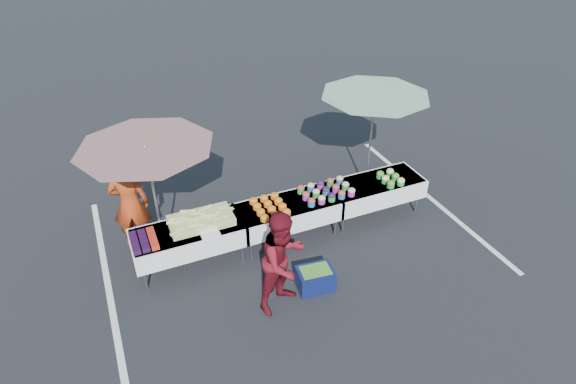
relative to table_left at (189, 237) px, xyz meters
name	(u,v)px	position (x,y,z in m)	size (l,w,h in m)	color
ground	(288,237)	(1.80, 0.00, -0.58)	(80.00, 80.00, 0.00)	black
stripe_left	(108,287)	(-1.40, 0.00, -0.58)	(0.10, 5.00, 0.00)	silver
stripe_right	(429,197)	(5.00, 0.00, -0.58)	(0.10, 5.00, 0.00)	silver
table_left	(189,237)	(0.00, 0.00, 0.00)	(1.86, 0.81, 0.75)	white
table_center	(288,211)	(1.80, 0.00, 0.00)	(1.86, 0.81, 0.75)	white
table_right	(374,189)	(3.60, 0.00, 0.00)	(1.86, 0.81, 0.75)	white
berry_punnets	(144,241)	(-0.71, -0.06, 0.21)	(0.40, 0.54, 0.08)	black
corn_pile	(200,220)	(0.24, 0.04, 0.25)	(1.16, 0.57, 0.26)	#AAC163
plastic_bags	(210,234)	(0.30, -0.30, 0.19)	(0.30, 0.25, 0.05)	white
carrot_bowls	(270,206)	(1.45, -0.01, 0.22)	(0.55, 0.69, 0.11)	#C95B16
potato_cups	(326,190)	(2.55, 0.00, 0.25)	(0.94, 0.58, 0.16)	#22579F
bean_baskets	(390,178)	(3.86, -0.10, 0.24)	(0.36, 0.50, 0.15)	#238F30
vendor	(130,204)	(-0.76, 0.89, 0.32)	(0.66, 0.43, 1.81)	#A03312
customer	(284,261)	(1.10, -1.44, 0.27)	(0.83, 0.65, 1.71)	maroon
umbrella_left	(147,157)	(-0.38, 0.42, 1.40)	(2.23, 2.23, 2.19)	black
umbrella_right	(374,104)	(3.94, 0.80, 1.37)	(2.46, 2.46, 2.15)	black
storage_bin	(315,278)	(1.69, -1.35, -0.39)	(0.62, 0.48, 0.38)	#0D1544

